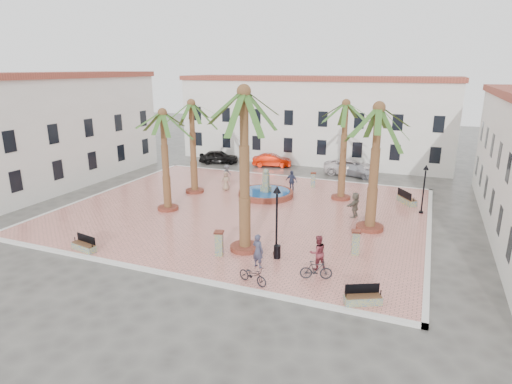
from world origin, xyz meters
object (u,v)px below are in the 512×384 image
at_px(cyclist_a, 258,251).
at_px(pedestrian_east, 355,205).
at_px(litter_bin, 277,252).
at_px(bicycle_b, 316,270).
at_px(fountain, 266,192).
at_px(palm_ne, 346,115).
at_px(palm_nw, 192,114).
at_px(bollard_se, 219,243).
at_px(car_silver, 357,170).
at_px(pedestrian_fountain_a, 226,181).
at_px(bench_s, 84,246).
at_px(cyclist_b, 318,252).
at_px(car_white, 350,167).
at_px(bench_ne, 406,200).
at_px(car_black, 219,157).
at_px(bicycle_a, 253,275).
at_px(palm_e, 378,123).
at_px(bollard_e, 356,242).
at_px(bollard_n, 313,180).
at_px(bench_e, 369,218).
at_px(bench_se, 363,299).
at_px(pedestrian_north, 227,173).
at_px(palm_sw, 163,125).
at_px(lamppost_e, 425,181).
at_px(lamppost_s, 277,209).
at_px(palm_s, 244,110).
at_px(pedestrian_fountain_b, 291,181).

relative_size(cyclist_a, pedestrian_east, 1.03).
height_order(litter_bin, bicycle_b, bicycle_b).
relative_size(fountain, palm_ne, 0.57).
xyz_separation_m(palm_nw, palm_ne, (11.96, 2.75, 0.13)).
height_order(bollard_se, cyclist_a, cyclist_a).
height_order(bollard_se, car_silver, bollard_se).
xyz_separation_m(bicycle_b, pedestrian_fountain_a, (-11.28, 12.92, 0.34)).
relative_size(bench_s, bicycle_b, 1.07).
height_order(litter_bin, cyclist_b, cyclist_b).
relative_size(palm_ne, pedestrian_fountain_a, 4.77).
bearing_deg(litter_bin, car_white, 89.60).
distance_m(bench_ne, bollard_se, 16.88).
xyz_separation_m(pedestrian_fountain_a, car_white, (8.81, 10.59, -0.24)).
bearing_deg(car_black, pedestrian_fountain_a, -171.20).
distance_m(palm_ne, bicycle_a, 17.05).
relative_size(palm_e, palm_ne, 1.04).
bearing_deg(pedestrian_fountain_a, fountain, -38.61).
distance_m(palm_nw, bollard_e, 17.73).
distance_m(bollard_n, car_silver, 6.68).
bearing_deg(cyclist_a, bollard_n, -67.14).
distance_m(fountain, pedestrian_east, 8.06).
distance_m(bench_e, bollard_e, 5.76).
relative_size(bench_se, pedestrian_north, 1.10).
distance_m(palm_e, palm_ne, 6.84).
distance_m(fountain, bench_ne, 11.14).
bearing_deg(bicycle_b, fountain, 12.48).
relative_size(palm_sw, car_white, 1.41).
distance_m(bench_se, lamppost_e, 14.64).
distance_m(lamppost_s, bollard_n, 14.99).
height_order(litter_bin, car_white, car_white).
relative_size(bollard_se, bollard_n, 1.09).
bearing_deg(car_black, palm_s, -170.66).
bearing_deg(bench_se, car_black, 102.20).
height_order(bollard_se, bicycle_a, bollard_se).
relative_size(palm_s, palm_ne, 1.18).
relative_size(lamppost_e, car_black, 0.83).
bearing_deg(bench_ne, pedestrian_fountain_b, 57.19).
distance_m(bollard_e, car_white, 20.15).
bearing_deg(bicycle_b, bench_s, 78.66).
relative_size(fountain, bench_ne, 2.25).
bearing_deg(litter_bin, bicycle_b, -31.29).
bearing_deg(fountain, car_silver, 60.32).
distance_m(palm_s, pedestrian_north, 17.42).
xyz_separation_m(fountain, bench_ne, (10.91, 2.28, -0.02)).
xyz_separation_m(bench_se, bicycle_b, (-2.55, 1.51, 0.24)).
xyz_separation_m(bench_e, bollard_se, (-7.13, -8.74, 0.49)).
bearing_deg(cyclist_b, lamppost_s, -59.48).
xyz_separation_m(litter_bin, pedestrian_north, (-9.93, 14.17, 0.41)).
distance_m(palm_nw, bench_se, 21.59).
xyz_separation_m(bench_s, bench_se, (15.93, 0.10, 0.00)).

